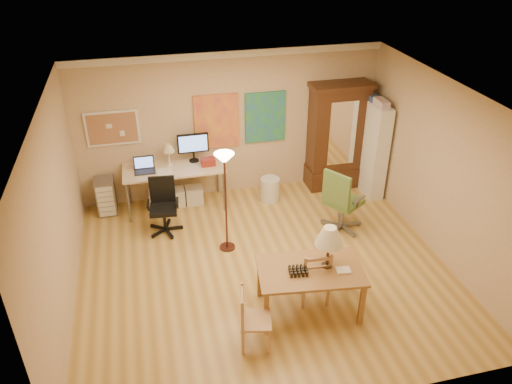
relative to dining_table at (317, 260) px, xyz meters
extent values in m
plane|color=#A87F3B|center=(-0.46, 0.98, -0.82)|extent=(5.50, 5.50, 0.00)
cube|color=white|center=(-0.46, 3.44, 1.82)|extent=(5.50, 0.08, 0.12)
cube|color=#986947|center=(-2.51, 3.45, 0.68)|extent=(0.90, 0.04, 0.62)
cube|color=yellow|center=(-0.71, 3.45, 0.63)|extent=(0.80, 0.04, 1.00)
cube|color=#2968A6|center=(0.19, 3.45, 0.63)|extent=(0.75, 0.04, 0.95)
cube|color=brown|center=(-0.09, 0.00, -0.15)|extent=(1.47, 0.99, 0.04)
cube|color=brown|center=(-0.75, -0.27, -0.49)|extent=(0.07, 0.07, 0.65)
cube|color=brown|center=(0.49, -0.43, -0.49)|extent=(0.07, 0.07, 0.65)
cube|color=brown|center=(-0.66, 0.42, -0.49)|extent=(0.07, 0.07, 0.65)
cube|color=brown|center=(0.58, 0.27, -0.49)|extent=(0.07, 0.07, 0.65)
cylinder|color=black|center=(0.15, 0.01, -0.12)|extent=(0.15, 0.15, 0.02)
cylinder|color=black|center=(0.15, 0.01, 0.05)|extent=(0.04, 0.04, 0.37)
cone|color=beige|center=(0.15, 0.01, 0.35)|extent=(0.37, 0.37, 0.26)
cube|color=silver|center=(0.31, -0.15, -0.12)|extent=(0.20, 0.16, 0.03)
cube|color=black|center=(-0.27, -0.05, -0.09)|extent=(0.28, 0.23, 0.07)
cube|color=tan|center=(0.03, 0.17, -0.41)|extent=(0.43, 0.42, 0.04)
cube|color=tan|center=(0.22, 0.32, -0.62)|extent=(0.04, 0.04, 0.39)
cube|color=tan|center=(-0.13, 0.35, -0.62)|extent=(0.04, 0.04, 0.39)
cube|color=tan|center=(0.19, -0.01, -0.62)|extent=(0.04, 0.04, 0.39)
cube|color=tan|center=(-0.15, 0.02, -0.62)|extent=(0.04, 0.04, 0.39)
cube|color=tan|center=(0.19, -0.01, -0.18)|extent=(0.04, 0.04, 0.46)
cube|color=tan|center=(-0.15, 0.02, -0.18)|extent=(0.04, 0.04, 0.46)
cube|color=tan|center=(0.02, 0.00, -0.13)|extent=(0.35, 0.06, 0.05)
cube|color=tan|center=(-0.93, -0.45, -0.42)|extent=(0.45, 0.46, 0.04)
cube|color=tan|center=(-0.81, -0.65, -0.63)|extent=(0.04, 0.04, 0.38)
cube|color=tan|center=(-0.73, -0.31, -0.63)|extent=(0.04, 0.04, 0.38)
cube|color=tan|center=(-1.12, -0.58, -0.63)|extent=(0.04, 0.04, 0.38)
cube|color=tan|center=(-1.05, -0.25, -0.63)|extent=(0.04, 0.04, 0.38)
cube|color=tan|center=(-1.12, -0.58, -0.19)|extent=(0.04, 0.04, 0.45)
cube|color=tan|center=(-1.05, -0.25, -0.19)|extent=(0.04, 0.04, 0.45)
cube|color=tan|center=(-1.08, -0.41, -0.15)|extent=(0.10, 0.34, 0.04)
cylinder|color=#45221B|center=(-0.90, 1.64, -0.81)|extent=(0.25, 0.25, 0.03)
cylinder|color=#45221B|center=(-0.90, 1.64, -0.01)|extent=(0.03, 0.03, 1.59)
cone|color=#FFE0A5|center=(-0.90, 1.64, 0.80)|extent=(0.31, 0.31, 0.13)
cube|color=beige|center=(-1.56, 3.10, -0.03)|extent=(1.77, 0.77, 0.03)
cylinder|color=slate|center=(-2.39, 2.77, -0.43)|extent=(0.04, 0.04, 0.77)
cylinder|color=slate|center=(-0.73, 2.77, -0.43)|extent=(0.04, 0.04, 0.77)
cylinder|color=slate|center=(-2.39, 3.43, -0.43)|extent=(0.04, 0.04, 0.77)
cylinder|color=slate|center=(-0.73, 3.43, -0.43)|extent=(0.04, 0.04, 0.77)
cube|color=black|center=(-2.06, 3.05, 0.00)|extent=(0.35, 0.24, 0.02)
cube|color=black|center=(-2.06, 3.22, 0.11)|extent=(0.35, 0.06, 0.23)
cube|color=black|center=(-1.17, 3.27, 0.34)|extent=(0.55, 0.04, 0.35)
cone|color=beige|center=(-1.61, 3.21, 0.32)|extent=(0.22, 0.22, 0.13)
cube|color=silver|center=(-1.72, 2.94, -0.01)|extent=(0.28, 0.35, 0.01)
cube|color=maroon|center=(-0.95, 3.05, 0.05)|extent=(0.24, 0.18, 0.13)
cube|color=white|center=(-1.89, 3.16, -0.65)|extent=(0.31, 0.27, 0.33)
cube|color=white|center=(-1.56, 3.16, -0.65)|extent=(0.31, 0.27, 0.33)
cube|color=silver|center=(-1.23, 3.16, -0.65)|extent=(0.31, 0.27, 0.33)
cylinder|color=black|center=(-1.83, 2.34, -0.59)|extent=(0.05, 0.05, 0.37)
cube|color=black|center=(-1.83, 2.34, -0.38)|extent=(0.48, 0.46, 0.06)
cube|color=black|center=(-1.81, 2.54, -0.11)|extent=(0.42, 0.09, 0.48)
cube|color=black|center=(-2.06, 2.37, -0.25)|extent=(0.06, 0.28, 0.03)
cube|color=black|center=(-1.59, 2.32, -0.25)|extent=(0.06, 0.28, 0.03)
cylinder|color=slate|center=(1.10, 1.73, -0.54)|extent=(0.07, 0.07, 0.44)
cube|color=#547032|center=(1.10, 1.73, -0.29)|extent=(0.72, 0.72, 0.08)
cube|color=#547032|center=(0.90, 1.60, 0.04)|extent=(0.32, 0.46, 0.57)
cube|color=slate|center=(1.26, 1.49, -0.13)|extent=(0.30, 0.22, 0.03)
cube|color=slate|center=(0.94, 1.97, -0.13)|extent=(0.30, 0.22, 0.03)
cube|color=slate|center=(-2.78, 3.21, -0.49)|extent=(0.33, 0.38, 0.66)
cube|color=silver|center=(-2.78, 3.02, -0.49)|extent=(0.28, 0.02, 0.57)
cube|color=#331D0E|center=(1.54, 3.22, 0.17)|extent=(1.04, 0.47, 1.99)
cube|color=#331D0E|center=(1.54, 3.22, -0.61)|extent=(1.08, 0.51, 0.40)
cube|color=white|center=(1.54, 2.98, 0.36)|extent=(0.52, 0.01, 1.23)
cube|color=#331D0E|center=(1.54, 3.22, 1.20)|extent=(1.12, 0.53, 0.08)
cube|color=white|center=(2.09, 2.78, 0.07)|extent=(0.27, 0.71, 1.77)
cube|color=#993333|center=(2.06, 2.65, -0.39)|extent=(0.16, 0.35, 0.21)
cube|color=#334C99|center=(2.06, 2.96, 0.65)|extent=(0.16, 0.25, 0.18)
cylinder|color=silver|center=(0.16, 2.94, -0.60)|extent=(0.36, 0.36, 0.45)
camera|label=1|loc=(-1.98, -4.82, 4.00)|focal=35.00mm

